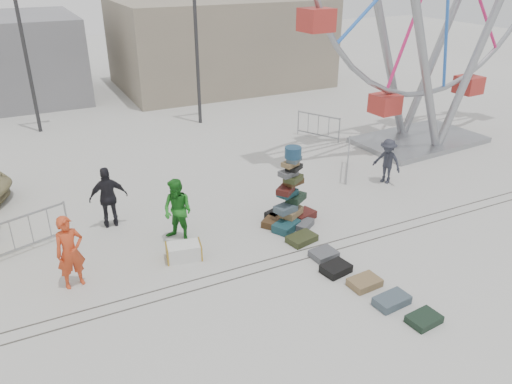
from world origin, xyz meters
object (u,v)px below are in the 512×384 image
pedestrian_black (109,197)px  suitcase_tower (290,202)px  barricade_dummy_c (31,231)px  barricade_wheel_front (348,159)px  pedestrian_red (70,252)px  pedestrian_grey (387,161)px  barricade_wheel_back (318,126)px  lamp_post_left (23,29)px  lamp_post_right (198,25)px  steamer_trunk (184,251)px  pedestrian_green (178,211)px

pedestrian_black → suitcase_tower: bearing=160.1°
barricade_dummy_c → barricade_wheel_front: size_ratio=1.00×
pedestrian_red → pedestrian_black: size_ratio=1.00×
pedestrian_black → pedestrian_grey: (9.31, -1.12, -0.13)m
pedestrian_black → pedestrian_grey: size_ratio=1.17×
pedestrian_black → barricade_wheel_back: bearing=-153.8°
barricade_dummy_c → barricade_wheel_front: (10.75, 0.50, 0.00)m
barricade_wheel_front → barricade_dummy_c: bearing=130.3°
lamp_post_left → barricade_wheel_back: size_ratio=4.00×
barricade_wheel_back → pedestrian_red: size_ratio=1.07×
lamp_post_right → lamp_post_left: (-7.00, 2.00, 0.00)m
lamp_post_left → suitcase_tower: 14.28m
pedestrian_red → steamer_trunk: bearing=-12.9°
lamp_post_right → pedestrian_red: size_ratio=4.29×
barricade_wheel_front → pedestrian_grey: (0.74, -1.24, 0.25)m
pedestrian_red → pedestrian_black: (1.42, 2.58, -0.00)m
suitcase_tower → lamp_post_left: bearing=90.0°
suitcase_tower → pedestrian_green: (-3.28, 0.50, 0.24)m
suitcase_tower → barricade_wheel_front: 4.41m
steamer_trunk → pedestrian_red: bearing=-170.0°
steamer_trunk → pedestrian_black: size_ratio=0.49×
pedestrian_red → pedestrian_green: (2.96, 0.91, -0.01)m
steamer_trunk → barricade_dummy_c: bearing=158.4°
pedestrian_red → barricade_wheel_front: bearing=3.7°
barricade_dummy_c → pedestrian_black: 2.24m
barricade_dummy_c → barricade_wheel_back: (11.88, 4.25, 0.00)m
barricade_wheel_back → pedestrian_red: 12.88m
pedestrian_green → pedestrian_black: bearing=-172.6°
pedestrian_black → barricade_wheel_front: bearing=-174.8°
lamp_post_right → steamer_trunk: lamp_post_right is taller
pedestrian_grey → barricade_dummy_c: bearing=-115.7°
suitcase_tower → pedestrian_grey: (4.50, 1.06, 0.12)m
pedestrian_green → barricade_wheel_front: bearing=69.1°
pedestrian_green → pedestrian_grey: (7.77, 0.56, -0.12)m
barricade_wheel_back → lamp_post_left: bearing=-150.3°
steamer_trunk → pedestrian_green: size_ratio=0.50×
barricade_wheel_front → pedestrian_grey: 1.47m
barricade_wheel_back → pedestrian_black: pedestrian_black is taller
barricade_wheel_back → pedestrian_red: bearing=-89.2°
lamp_post_left → steamer_trunk: lamp_post_left is taller
suitcase_tower → barricade_wheel_back: 7.79m
lamp_post_left → pedestrian_grey: size_ratio=5.01×
suitcase_tower → pedestrian_grey: 4.62m
lamp_post_right → pedestrian_red: (-7.42, -10.89, -3.55)m
lamp_post_right → pedestrian_black: lamp_post_right is taller
steamer_trunk → pedestrian_green: bearing=89.6°
pedestrian_red → barricade_wheel_back: bearing=18.7°
suitcase_tower → barricade_wheel_front: (3.76, 2.30, -0.13)m
pedestrian_red → pedestrian_grey: size_ratio=1.17×
suitcase_tower → pedestrian_red: bearing=158.8°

